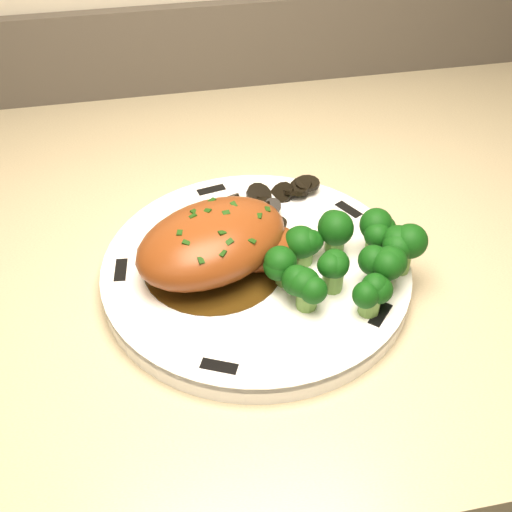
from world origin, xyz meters
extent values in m
cylinder|color=white|center=(0.85, 1.58, 0.93)|extent=(0.36, 0.36, 0.02)
cube|color=black|center=(0.82, 1.71, 0.94)|extent=(0.03, 0.02, 0.00)
cube|color=black|center=(0.72, 1.60, 0.94)|extent=(0.01, 0.03, 0.00)
cube|color=black|center=(0.80, 1.46, 0.94)|extent=(0.03, 0.02, 0.00)
cube|color=black|center=(0.94, 1.49, 0.94)|extent=(0.03, 0.03, 0.00)
cube|color=black|center=(0.96, 1.64, 0.94)|extent=(0.02, 0.03, 0.00)
cylinder|color=#38240A|center=(0.81, 1.59, 0.94)|extent=(0.13, 0.13, 0.00)
ellipsoid|color=brown|center=(0.81, 1.59, 0.97)|extent=(0.18, 0.15, 0.06)
ellipsoid|color=brown|center=(0.86, 1.58, 0.96)|extent=(0.09, 0.08, 0.03)
cube|color=#16390B|center=(0.77, 1.57, 0.99)|extent=(0.01, 0.00, 0.00)
cube|color=#16390B|center=(0.78, 1.58, 1.00)|extent=(0.01, 0.00, 0.00)
cube|color=#16390B|center=(0.80, 1.59, 1.00)|extent=(0.01, 0.00, 0.00)
cube|color=#16390B|center=(0.82, 1.59, 1.00)|extent=(0.01, 0.00, 0.00)
cube|color=#16390B|center=(0.83, 1.60, 1.00)|extent=(0.01, 0.00, 0.00)
cube|color=#16390B|center=(0.85, 1.61, 0.99)|extent=(0.01, 0.00, 0.00)
cylinder|color=black|center=(0.91, 1.65, 0.94)|extent=(0.02, 0.02, 0.01)
cylinder|color=black|center=(0.91, 1.66, 0.95)|extent=(0.02, 0.02, 0.01)
cylinder|color=black|center=(0.90, 1.67, 0.95)|extent=(0.03, 0.03, 0.01)
cylinder|color=black|center=(0.88, 1.68, 0.94)|extent=(0.02, 0.02, 0.01)
cylinder|color=black|center=(0.87, 1.68, 0.95)|extent=(0.02, 0.02, 0.01)
cylinder|color=black|center=(0.85, 1.67, 0.95)|extent=(0.03, 0.03, 0.02)
cylinder|color=black|center=(0.84, 1.66, 0.94)|extent=(0.03, 0.03, 0.01)
cylinder|color=black|center=(0.84, 1.65, 0.95)|extent=(0.02, 0.02, 0.00)
cylinder|color=black|center=(0.84, 1.64, 0.95)|extent=(0.03, 0.03, 0.02)
cylinder|color=black|center=(0.85, 1.63, 0.94)|extent=(0.03, 0.03, 0.02)
cylinder|color=black|center=(0.87, 1.63, 0.95)|extent=(0.03, 0.03, 0.01)
cylinder|color=black|center=(0.88, 1.63, 0.95)|extent=(0.03, 0.03, 0.02)
cylinder|color=black|center=(0.90, 1.63, 0.94)|extent=(0.04, 0.04, 0.01)
cylinder|color=black|center=(0.91, 1.64, 0.95)|extent=(0.04, 0.04, 0.01)
cylinder|color=#67953F|center=(0.89, 1.57, 0.95)|extent=(0.02, 0.02, 0.03)
sphere|color=black|center=(0.89, 1.57, 0.97)|extent=(0.03, 0.03, 0.03)
cylinder|color=#67953F|center=(0.93, 1.58, 0.95)|extent=(0.02, 0.02, 0.03)
sphere|color=black|center=(0.93, 1.58, 0.97)|extent=(0.03, 0.03, 0.03)
cylinder|color=#67953F|center=(0.96, 1.57, 0.95)|extent=(0.02, 0.02, 0.03)
sphere|color=black|center=(0.96, 1.57, 0.97)|extent=(0.03, 0.03, 0.03)
cylinder|color=#67953F|center=(0.91, 1.53, 0.95)|extent=(0.02, 0.02, 0.03)
sphere|color=black|center=(0.91, 1.53, 0.97)|extent=(0.03, 0.03, 0.03)
cylinder|color=#67953F|center=(0.95, 1.53, 0.95)|extent=(0.02, 0.02, 0.03)
sphere|color=black|center=(0.95, 1.53, 0.97)|extent=(0.03, 0.03, 0.03)
cylinder|color=#67953F|center=(0.98, 1.54, 0.95)|extent=(0.02, 0.02, 0.03)
sphere|color=black|center=(0.98, 1.54, 0.97)|extent=(0.03, 0.03, 0.03)
cylinder|color=#67953F|center=(0.88, 1.52, 0.95)|extent=(0.02, 0.02, 0.03)
sphere|color=black|center=(0.88, 1.52, 0.97)|extent=(0.03, 0.03, 0.03)
cylinder|color=#67953F|center=(0.93, 1.50, 0.95)|extent=(0.02, 0.02, 0.03)
sphere|color=black|center=(0.93, 1.50, 0.97)|extent=(0.03, 0.03, 0.03)
cylinder|color=#67953F|center=(0.87, 1.55, 0.95)|extent=(0.02, 0.02, 0.03)
sphere|color=black|center=(0.87, 1.55, 0.97)|extent=(0.03, 0.03, 0.03)
camera|label=1|loc=(0.76, 1.13, 1.36)|focal=45.00mm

